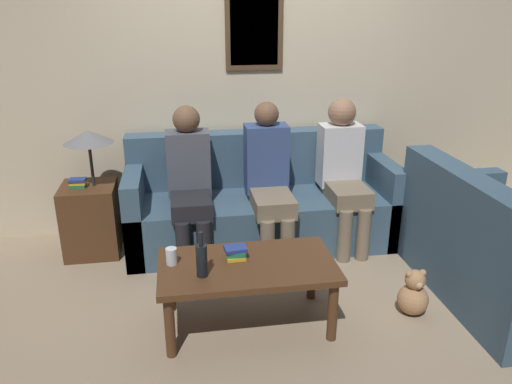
# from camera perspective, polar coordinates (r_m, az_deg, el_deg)

# --- Properties ---
(ground_plane) EXTENTS (16.00, 16.00, 0.00)m
(ground_plane) POSITION_cam_1_polar(r_m,az_deg,el_deg) (3.95, 1.79, -8.40)
(ground_plane) COLOR gray
(wall_back) EXTENTS (9.00, 0.08, 2.60)m
(wall_back) POSITION_cam_1_polar(r_m,az_deg,el_deg) (4.39, -0.30, 12.60)
(wall_back) COLOR beige
(wall_back) RESTS_ON ground_plane
(couch_main) EXTENTS (2.22, 0.80, 0.90)m
(couch_main) POSITION_cam_1_polar(r_m,az_deg,el_deg) (4.25, 0.61, -1.50)
(couch_main) COLOR #385166
(couch_main) RESTS_ON ground_plane
(couch_side) EXTENTS (0.80, 1.44, 0.90)m
(couch_side) POSITION_cam_1_polar(r_m,az_deg,el_deg) (3.80, 25.31, -6.41)
(couch_side) COLOR #385166
(couch_side) RESTS_ON ground_plane
(coffee_table) EXTENTS (1.08, 0.59, 0.44)m
(coffee_table) POSITION_cam_1_polar(r_m,az_deg,el_deg) (3.11, -1.01, -9.12)
(coffee_table) COLOR #4C2D19
(coffee_table) RESTS_ON ground_plane
(side_table_with_lamp) EXTENTS (0.45, 0.42, 1.02)m
(side_table_with_lamp) POSITION_cam_1_polar(r_m,az_deg,el_deg) (4.22, -18.34, -1.91)
(side_table_with_lamp) COLOR #4C2D19
(side_table_with_lamp) RESTS_ON ground_plane
(wine_bottle) EXTENTS (0.07, 0.07, 0.28)m
(wine_bottle) POSITION_cam_1_polar(r_m,az_deg,el_deg) (2.92, -6.23, -7.68)
(wine_bottle) COLOR black
(wine_bottle) RESTS_ON coffee_table
(drinking_glass) EXTENTS (0.07, 0.07, 0.11)m
(drinking_glass) POSITION_cam_1_polar(r_m,az_deg,el_deg) (3.09, -9.63, -7.25)
(drinking_glass) COLOR silver
(drinking_glass) RESTS_ON coffee_table
(book_stack) EXTENTS (0.14, 0.12, 0.07)m
(book_stack) POSITION_cam_1_polar(r_m,az_deg,el_deg) (3.13, -2.35, -6.92)
(book_stack) COLOR gold
(book_stack) RESTS_ON coffee_table
(person_left) EXTENTS (0.34, 0.63, 1.20)m
(person_left) POSITION_cam_1_polar(r_m,az_deg,el_deg) (3.92, -7.60, 1.51)
(person_left) COLOR black
(person_left) RESTS_ON ground_plane
(person_middle) EXTENTS (0.34, 0.66, 1.21)m
(person_middle) POSITION_cam_1_polar(r_m,az_deg,el_deg) (3.94, 1.50, 1.77)
(person_middle) COLOR #756651
(person_middle) RESTS_ON ground_plane
(person_right) EXTENTS (0.34, 0.63, 1.21)m
(person_right) POSITION_cam_1_polar(r_m,az_deg,el_deg) (4.16, 9.95, 2.72)
(person_right) COLOR #756651
(person_right) RESTS_ON ground_plane
(teddy_bear) EXTENTS (0.20, 0.20, 0.32)m
(teddy_bear) POSITION_cam_1_polar(r_m,az_deg,el_deg) (3.49, 17.54, -11.13)
(teddy_bear) COLOR #A87A51
(teddy_bear) RESTS_ON ground_plane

